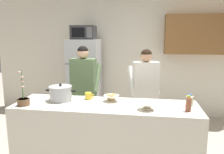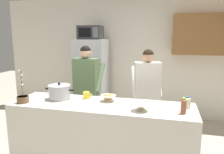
{
  "view_description": "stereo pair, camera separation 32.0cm",
  "coord_description": "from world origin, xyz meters",
  "px_view_note": "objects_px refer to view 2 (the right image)",
  "views": [
    {
      "loc": [
        0.49,
        -2.67,
        1.78
      ],
      "look_at": [
        0.0,
        0.55,
        1.17
      ],
      "focal_mm": 35.64,
      "sensor_mm": 36.0,
      "label": 1
    },
    {
      "loc": [
        0.8,
        -2.6,
        1.78
      ],
      "look_at": [
        0.0,
        0.55,
        1.17
      ],
      "focal_mm": 35.64,
      "sensor_mm": 36.0,
      "label": 2
    }
  ],
  "objects_px": {
    "refrigerator": "(92,79)",
    "person_near_pot": "(86,82)",
    "potted_orchid": "(23,98)",
    "cooking_pot": "(59,92)",
    "bottle_near_edge": "(184,106)",
    "empty_bowl": "(141,107)",
    "bread_bowl": "(108,97)",
    "person_by_sink": "(147,87)",
    "coffee_mug": "(87,95)",
    "microwave": "(91,33)",
    "bottle_mid_counter": "(187,102)"
  },
  "relations": [
    {
      "from": "refrigerator",
      "to": "cooking_pot",
      "type": "height_order",
      "value": "refrigerator"
    },
    {
      "from": "person_near_pot",
      "to": "cooking_pot",
      "type": "xyz_separation_m",
      "value": [
        -0.1,
        -0.78,
        0.01
      ]
    },
    {
      "from": "cooking_pot",
      "to": "potted_orchid",
      "type": "bearing_deg",
      "value": -144.32
    },
    {
      "from": "potted_orchid",
      "to": "bread_bowl",
      "type": "bearing_deg",
      "value": 17.53
    },
    {
      "from": "person_near_pot",
      "to": "bottle_near_edge",
      "type": "xyz_separation_m",
      "value": [
        1.52,
        -0.97,
        0.01
      ]
    },
    {
      "from": "microwave",
      "to": "bottle_mid_counter",
      "type": "bearing_deg",
      "value": -43.55
    },
    {
      "from": "person_by_sink",
      "to": "coffee_mug",
      "type": "height_order",
      "value": "person_by_sink"
    },
    {
      "from": "cooking_pot",
      "to": "empty_bowl",
      "type": "relative_size",
      "value": 2.02
    },
    {
      "from": "refrigerator",
      "to": "person_near_pot",
      "type": "xyz_separation_m",
      "value": [
        0.26,
        -0.99,
        0.15
      ]
    },
    {
      "from": "refrigerator",
      "to": "person_near_pot",
      "type": "height_order",
      "value": "refrigerator"
    },
    {
      "from": "potted_orchid",
      "to": "refrigerator",
      "type": "bearing_deg",
      "value": 83.77
    },
    {
      "from": "coffee_mug",
      "to": "person_near_pot",
      "type": "bearing_deg",
      "value": 110.87
    },
    {
      "from": "cooking_pot",
      "to": "potted_orchid",
      "type": "relative_size",
      "value": 0.94
    },
    {
      "from": "bottle_near_edge",
      "to": "bread_bowl",
      "type": "bearing_deg",
      "value": 164.65
    },
    {
      "from": "coffee_mug",
      "to": "bottle_near_edge",
      "type": "xyz_separation_m",
      "value": [
        1.26,
        -0.3,
        0.04
      ]
    },
    {
      "from": "refrigerator",
      "to": "microwave",
      "type": "xyz_separation_m",
      "value": [
        0.0,
        -0.02,
        0.99
      ]
    },
    {
      "from": "person_by_sink",
      "to": "bread_bowl",
      "type": "xyz_separation_m",
      "value": [
        -0.44,
        -0.73,
        -0.0
      ]
    },
    {
      "from": "empty_bowl",
      "to": "bottle_near_edge",
      "type": "bearing_deg",
      "value": 2.15
    },
    {
      "from": "potted_orchid",
      "to": "empty_bowl",
      "type": "bearing_deg",
      "value": 2.27
    },
    {
      "from": "bottle_mid_counter",
      "to": "coffee_mug",
      "type": "bearing_deg",
      "value": 175.99
    },
    {
      "from": "person_near_pot",
      "to": "bottle_mid_counter",
      "type": "xyz_separation_m",
      "value": [
        1.57,
        -0.76,
        -0.01
      ]
    },
    {
      "from": "coffee_mug",
      "to": "bread_bowl",
      "type": "distance_m",
      "value": 0.33
    },
    {
      "from": "person_near_pot",
      "to": "potted_orchid",
      "type": "xyz_separation_m",
      "value": [
        -0.48,
        -1.05,
        -0.02
      ]
    },
    {
      "from": "refrigerator",
      "to": "microwave",
      "type": "distance_m",
      "value": 0.99
    },
    {
      "from": "empty_bowl",
      "to": "bottle_mid_counter",
      "type": "distance_m",
      "value": 0.57
    },
    {
      "from": "empty_bowl",
      "to": "microwave",
      "type": "bearing_deg",
      "value": 123.54
    },
    {
      "from": "bottle_near_edge",
      "to": "refrigerator",
      "type": "bearing_deg",
      "value": 132.03
    },
    {
      "from": "person_by_sink",
      "to": "bread_bowl",
      "type": "relative_size",
      "value": 7.6
    },
    {
      "from": "bread_bowl",
      "to": "bottle_near_edge",
      "type": "height_order",
      "value": "bottle_near_edge"
    },
    {
      "from": "cooking_pot",
      "to": "bread_bowl",
      "type": "height_order",
      "value": "cooking_pot"
    },
    {
      "from": "person_by_sink",
      "to": "cooking_pot",
      "type": "bearing_deg",
      "value": -144.69
    },
    {
      "from": "empty_bowl",
      "to": "bottle_mid_counter",
      "type": "relative_size",
      "value": 1.37
    },
    {
      "from": "coffee_mug",
      "to": "bread_bowl",
      "type": "xyz_separation_m",
      "value": [
        0.32,
        -0.04,
        0.0
      ]
    },
    {
      "from": "coffee_mug",
      "to": "bottle_near_edge",
      "type": "bearing_deg",
      "value": -13.46
    },
    {
      "from": "bottle_mid_counter",
      "to": "empty_bowl",
      "type": "bearing_deg",
      "value": -156.57
    },
    {
      "from": "microwave",
      "to": "potted_orchid",
      "type": "xyz_separation_m",
      "value": [
        -0.22,
        -2.02,
        -0.85
      ]
    },
    {
      "from": "coffee_mug",
      "to": "potted_orchid",
      "type": "xyz_separation_m",
      "value": [
        -0.74,
        -0.38,
        0.02
      ]
    },
    {
      "from": "person_by_sink",
      "to": "potted_orchid",
      "type": "height_order",
      "value": "person_by_sink"
    },
    {
      "from": "person_by_sink",
      "to": "bottle_near_edge",
      "type": "xyz_separation_m",
      "value": [
        0.49,
        -0.99,
        0.04
      ]
    },
    {
      "from": "person_by_sink",
      "to": "empty_bowl",
      "type": "height_order",
      "value": "person_by_sink"
    },
    {
      "from": "refrigerator",
      "to": "potted_orchid",
      "type": "height_order",
      "value": "refrigerator"
    },
    {
      "from": "refrigerator",
      "to": "bread_bowl",
      "type": "relative_size",
      "value": 8.2
    },
    {
      "from": "person_by_sink",
      "to": "cooking_pot",
      "type": "height_order",
      "value": "person_by_sink"
    },
    {
      "from": "bread_bowl",
      "to": "empty_bowl",
      "type": "bearing_deg",
      "value": -30.62
    },
    {
      "from": "bottle_near_edge",
      "to": "potted_orchid",
      "type": "xyz_separation_m",
      "value": [
        -2.0,
        -0.08,
        -0.03
      ]
    },
    {
      "from": "refrigerator",
      "to": "bottle_near_edge",
      "type": "distance_m",
      "value": 2.65
    },
    {
      "from": "potted_orchid",
      "to": "microwave",
      "type": "bearing_deg",
      "value": 83.7
    },
    {
      "from": "person_near_pot",
      "to": "empty_bowl",
      "type": "relative_size",
      "value": 7.89
    },
    {
      "from": "refrigerator",
      "to": "empty_bowl",
      "type": "xyz_separation_m",
      "value": [
        1.3,
        -1.98,
        0.12
      ]
    },
    {
      "from": "cooking_pot",
      "to": "potted_orchid",
      "type": "xyz_separation_m",
      "value": [
        -0.38,
        -0.27,
        -0.03
      ]
    }
  ]
}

